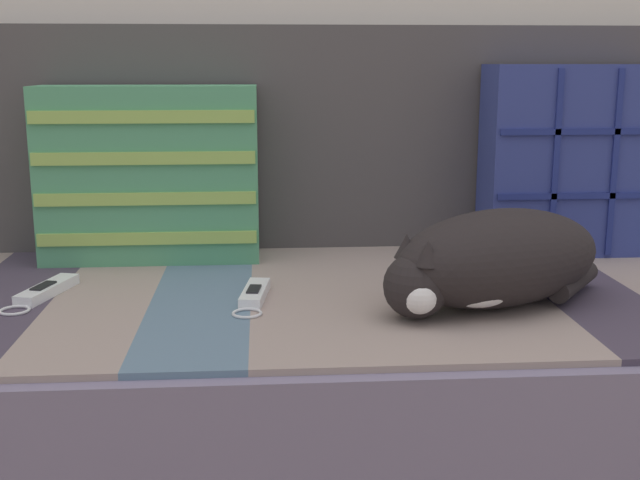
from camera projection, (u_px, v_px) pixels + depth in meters
couch at (343, 384)px, 1.49m from camera, size 1.78×0.88×0.38m
sofa_backrest at (327, 136)px, 1.76m from camera, size 1.75×0.14×0.47m
throw_pillow_quilted at (572, 160)px, 1.66m from camera, size 0.37×0.14×0.39m
throw_pillow_striped at (150, 174)px, 1.60m from camera, size 0.43×0.14×0.35m
sleeping_cat at (492, 261)px, 1.30m from camera, size 0.43×0.34×0.16m
game_remote_near at (254, 295)px, 1.35m from camera, size 0.07×0.19×0.02m
game_remote_far at (45, 291)px, 1.38m from camera, size 0.10×0.21×0.02m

